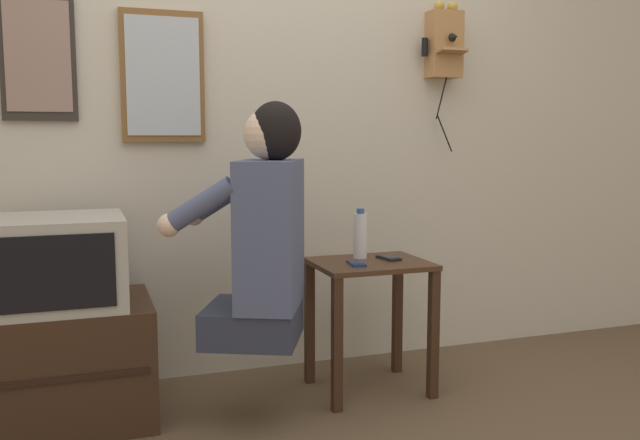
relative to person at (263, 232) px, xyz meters
name	(u,v)px	position (x,y,z in m)	size (l,w,h in m)	color
wall_back	(250,107)	(0.11, 0.65, 0.51)	(6.80, 0.05, 2.55)	beige
side_table	(370,293)	(0.53, 0.17, -0.32)	(0.50, 0.41, 0.59)	#422819
person	(263,232)	(0.00, 0.00, 0.00)	(0.61, 0.56, 0.94)	#2D3347
tv_stand	(65,363)	(-0.75, 0.27, -0.52)	(0.68, 0.54, 0.48)	#382316
television	(57,261)	(-0.76, 0.25, -0.11)	(0.51, 0.49, 0.35)	#ADA89E
wall_phone_antique	(444,43)	(1.09, 0.56, 0.84)	(0.21, 0.18, 0.75)	#AD7A47
framed_picture	(38,56)	(-0.81, 0.61, 0.71)	(0.30, 0.03, 0.54)	#2D2823
wall_mirror	(163,77)	(-0.30, 0.60, 0.64)	(0.37, 0.03, 0.58)	brown
cell_phone_held	(356,263)	(0.44, 0.12, -0.17)	(0.08, 0.13, 0.01)	navy
cell_phone_spare	(389,258)	(0.63, 0.19, -0.17)	(0.08, 0.13, 0.01)	black
water_bottle	(360,235)	(0.52, 0.26, -0.07)	(0.06, 0.06, 0.22)	silver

